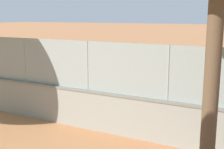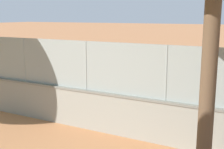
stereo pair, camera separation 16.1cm
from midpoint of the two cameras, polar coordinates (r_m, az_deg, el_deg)
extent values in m
plane|color=#B27247|center=(22.78, 6.68, 0.06)|extent=(260.00, 260.00, 0.00)
cube|color=gray|center=(11.88, -4.92, -6.71)|extent=(32.45, 1.08, 1.49)
cube|color=slate|center=(11.67, -4.99, -3.05)|extent=(32.45, 1.14, 0.08)
cube|color=gray|center=(11.46, -5.07, 1.71)|extent=(31.80, 0.76, 1.88)
cylinder|color=gray|center=(10.12, 10.26, 0.29)|extent=(0.07, 0.07, 1.88)
cylinder|color=gray|center=(11.46, -5.07, 1.71)|extent=(0.07, 0.07, 1.88)
cylinder|color=gray|center=(13.43, -16.58, 2.69)|extent=(0.07, 0.07, 1.88)
cylinder|color=#591919|center=(22.41, 17.06, 0.54)|extent=(0.16, 0.16, 0.84)
cylinder|color=#591919|center=(22.40, 17.57, 0.51)|extent=(0.16, 0.16, 0.84)
cylinder|color=#D14C42|center=(22.28, 17.42, 2.37)|extent=(0.37, 0.37, 0.62)
cylinder|color=#D8AD84|center=(22.24, 16.62, 2.72)|extent=(0.14, 0.60, 0.17)
cylinder|color=#D8AD84|center=(21.95, 18.20, 2.52)|extent=(0.14, 0.60, 0.17)
sphere|color=#D8AD84|center=(22.23, 17.49, 3.46)|extent=(0.24, 0.24, 0.24)
cylinder|color=red|center=(22.21, 17.50, 3.72)|extent=(0.27, 0.27, 0.05)
cylinder|color=black|center=(21.77, 18.17, 2.45)|extent=(0.06, 0.30, 0.04)
ellipsoid|color=#333338|center=(21.56, 18.13, 2.37)|extent=(0.05, 0.30, 0.24)
cylinder|color=#B2B2B2|center=(20.81, 2.23, 0.08)|extent=(0.20, 0.20, 0.72)
cylinder|color=#B2B2B2|center=(20.61, 2.23, -0.03)|extent=(0.20, 0.20, 0.72)
cylinder|color=#429951|center=(20.59, 2.24, 1.74)|extent=(0.45, 0.45, 0.54)
cylinder|color=#D8AD84|center=(20.85, 2.11, 2.16)|extent=(0.50, 0.29, 0.16)
cylinder|color=#D8AD84|center=(20.30, 1.39, 1.92)|extent=(0.50, 0.29, 0.16)
sphere|color=#D8AD84|center=(20.54, 2.25, 2.76)|extent=(0.20, 0.20, 0.20)
cylinder|color=black|center=(20.52, 2.25, 3.00)|extent=(0.28, 0.28, 0.05)
cylinder|color=black|center=(20.31, 0.88, 1.92)|extent=(0.29, 0.15, 0.04)
ellipsoid|color=#333338|center=(20.32, 0.26, 1.93)|extent=(0.29, 0.15, 0.24)
cylinder|color=#591919|center=(22.31, -10.39, 0.74)|extent=(0.20, 0.20, 0.78)
cylinder|color=#591919|center=(22.49, -10.63, 0.81)|extent=(0.20, 0.20, 0.78)
cylinder|color=orange|center=(22.29, -10.58, 2.50)|extent=(0.45, 0.45, 0.58)
cylinder|color=brown|center=(22.03, -10.11, 2.72)|extent=(0.32, 0.54, 0.17)
cylinder|color=brown|center=(22.67, -10.27, 2.95)|extent=(0.32, 0.54, 0.17)
sphere|color=brown|center=(22.23, -10.61, 3.51)|extent=(0.22, 0.22, 0.22)
cylinder|color=white|center=(22.22, -10.62, 3.76)|extent=(0.31, 0.31, 0.05)
sphere|color=#3399D8|center=(21.09, 15.59, -0.98)|extent=(0.15, 0.15, 0.15)
cylinder|color=brown|center=(7.68, 18.02, 0.40)|extent=(0.39, 0.39, 6.06)
camera|label=1|loc=(0.08, -90.27, -0.05)|focal=47.92mm
camera|label=2|loc=(0.08, 89.73, 0.05)|focal=47.92mm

